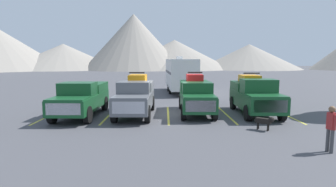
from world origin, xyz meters
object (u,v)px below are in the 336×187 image
(pickup_truck_b, at_px, (136,96))
(dog, at_px, (266,121))
(pickup_truck_d, at_px, (255,95))
(pickup_truck_a, at_px, (82,98))
(person_a, at_px, (331,126))
(pickup_truck_c, at_px, (196,95))
(camper_trailer_a, at_px, (181,73))

(pickup_truck_b, bearing_deg, dog, -29.98)
(pickup_truck_d, relative_size, dog, 6.55)
(pickup_truck_a, bearing_deg, pickup_truck_b, 3.31)
(pickup_truck_a, xyz_separation_m, person_a, (11.09, -6.83, -0.11))
(pickup_truck_b, height_order, pickup_truck_d, pickup_truck_b)
(pickup_truck_c, bearing_deg, pickup_truck_a, -173.99)
(pickup_truck_d, height_order, person_a, pickup_truck_d)
(person_a, bearing_deg, pickup_truck_d, 93.70)
(pickup_truck_a, relative_size, pickup_truck_b, 1.03)
(pickup_truck_a, height_order, person_a, pickup_truck_a)
(pickup_truck_a, xyz_separation_m, pickup_truck_c, (6.99, 0.74, 0.06))
(pickup_truck_c, bearing_deg, camper_trailer_a, 91.90)
(camper_trailer_a, bearing_deg, pickup_truck_c, -88.10)
(pickup_truck_d, distance_m, camper_trailer_a, 11.95)
(pickup_truck_c, bearing_deg, pickup_truck_b, -171.70)
(pickup_truck_c, distance_m, pickup_truck_d, 3.65)
(camper_trailer_a, bearing_deg, pickup_truck_b, -106.50)
(pickup_truck_b, bearing_deg, person_a, -41.74)
(pickup_truck_a, relative_size, dog, 7.00)
(pickup_truck_d, bearing_deg, pickup_truck_b, -178.11)
(pickup_truck_c, height_order, pickup_truck_d, pickup_truck_c)
(pickup_truck_d, bearing_deg, pickup_truck_c, 175.20)
(pickup_truck_d, bearing_deg, person_a, -86.30)
(camper_trailer_a, bearing_deg, dog, -78.04)
(person_a, bearing_deg, pickup_truck_b, 138.26)
(pickup_truck_d, xyz_separation_m, camper_trailer_a, (-4.00, 11.23, 0.76))
(pickup_truck_c, bearing_deg, dog, -56.67)
(pickup_truck_c, height_order, camper_trailer_a, camper_trailer_a)
(pickup_truck_c, distance_m, person_a, 8.61)
(pickup_truck_a, xyz_separation_m, pickup_truck_b, (3.22, 0.19, 0.09))
(pickup_truck_b, height_order, dog, pickup_truck_b)
(person_a, bearing_deg, camper_trailer_a, 103.57)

